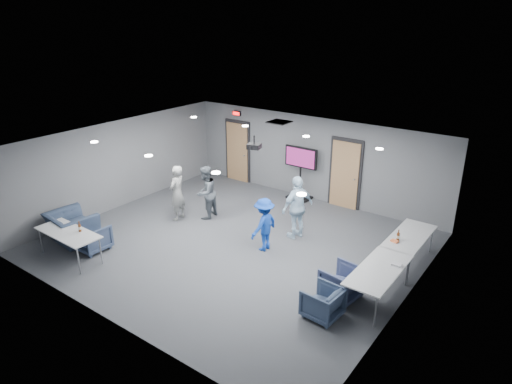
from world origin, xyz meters
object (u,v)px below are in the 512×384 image
Objects in this scene: person_d at (264,224)px; chair_right_c at (322,303)px; person_c at (297,207)px; person_a at (177,193)px; chair_front_b at (72,227)px; bottle_right at (398,237)px; person_b at (206,193)px; bottle_front at (80,228)px; projector at (254,146)px; table_right_b at (379,271)px; tv_stand at (300,170)px; table_front_left at (68,234)px; chair_front_a at (92,237)px; chair_right_b at (342,282)px; table_right_a at (409,237)px.

chair_right_c is (2.56, -1.61, -0.38)m from person_d.
person_a is at bearing -54.87° from person_c.
chair_front_b is 4.38× the size of bottle_right.
person_b reaches higher than bottle_front.
projector is at bearing -61.10° from person_c.
chair_right_c is 0.36× the size of table_right_b.
person_c is 6.39× the size of bottle_front.
tv_stand is at bearing -160.79° from person_d.
table_front_left is 6.67× the size of bottle_front.
person_a reaches higher than chair_front_b.
chair_front_b is 0.69× the size of tv_stand.
table_front_left is at bearing -24.46° from person_c.
projector is at bearing -128.73° from chair_front_b.
person_b reaches higher than bottle_right.
table_right_b is (3.21, -0.41, -0.01)m from person_d.
person_b is 3.39m from chair_front_a.
chair_front_a is at bearing -25.21° from person_b.
chair_right_b reaches higher than chair_right_c.
table_right_b is 4.65m from projector.
bottle_front is at bearing 111.62° from table_right_b.
person_b is (0.59, 0.58, -0.03)m from person_a.
person_c is at bearing 96.65° from person_a.
chair_right_c is 6.33m from tv_stand.
chair_front_a is (-0.43, -2.63, -0.48)m from person_a.
tv_stand is (-3.62, 4.31, 0.63)m from chair_right_b.
tv_stand reaches higher than chair_right_c.
person_b is 2.27m from projector.
table_front_left is 7.90m from bottle_right.
tv_stand is at bearing 76.19° from projector.
person_a is 2.32× the size of chair_right_c.
table_right_b is at bearing -161.25° from chair_front_a.
tv_stand is (3.34, 6.15, 0.59)m from chair_front_b.
chair_right_c is at bearing 15.68° from table_front_left.
person_a is 0.84× the size of table_right_b.
table_right_a is 0.96× the size of table_right_b.
table_right_a is at bearing 117.56° from person_d.
table_front_left is 4.49× the size of projector.
chair_front_b is at bearing 144.98° from table_front_left.
chair_front_b is at bearing -56.84° from person_d.
person_a reaches higher than bottle_front.
person_d reaches higher than chair_front_a.
person_c reaches higher than person_d.
chair_front_a is 0.69m from table_front_left.
person_c is at bearing -135.71° from chair_right_c.
table_front_left is (-0.48, -3.23, -0.14)m from person_a.
bottle_right reaches higher than table_right_a.
chair_right_b is 4.36m from projector.
person_c reaches higher than table_front_left.
projector is at bearing -120.50° from chair_right_c.
person_a reaches higher than table_front_left.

